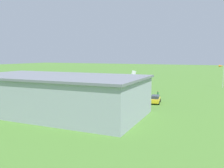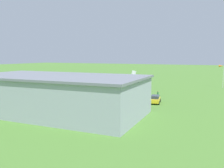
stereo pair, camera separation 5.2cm
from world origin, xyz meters
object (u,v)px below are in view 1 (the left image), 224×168
object	(u,v)px
car_yellow	(155,99)
person_by_parked_cars	(144,96)
car_white	(32,90)
person_near_hangar_door	(68,90)
windsock	(221,68)
hangar	(56,94)
biplane	(123,79)
car_black	(51,92)
person_crossing_taxiway	(158,95)
person_beside_truck	(97,93)
car_grey	(11,88)
person_at_fence_line	(130,97)

from	to	relation	value
car_yellow	person_by_parked_cars	xyz separation A→B (m)	(3.08, -2.47, 0.00)
car_white	person_near_hangar_door	size ratio (longest dim) A/B	2.68
windsock	car_white	bearing A→B (deg)	36.79
hangar	person_by_parked_cars	distance (m)	20.33
car_white	biplane	bearing A→B (deg)	-141.45
car_black	car_white	world-z (taller)	car_black
hangar	car_black	world-z (taller)	hangar
person_crossing_taxiway	windsock	bearing A→B (deg)	-114.32
person_crossing_taxiway	person_beside_truck	bearing A→B (deg)	10.61
biplane	car_yellow	bearing A→B (deg)	131.90
biplane	car_black	xyz separation A→B (m)	(12.25, 15.76, -2.22)
person_by_parked_cars	biplane	bearing A→B (deg)	-50.45
car_white	person_crossing_taxiway	size ratio (longest dim) A/B	2.54
car_white	person_near_hangar_door	distance (m)	9.39
car_yellow	car_white	world-z (taller)	car_yellow
car_yellow	person_crossing_taxiway	distance (m)	4.88
car_grey	person_by_parked_cars	xyz separation A→B (m)	(-36.58, -2.88, -0.02)
person_by_parked_cars	windsock	xyz separation A→B (m)	(-14.73, -29.65, 5.13)
person_at_fence_line	windsock	xyz separation A→B (m)	(-17.01, -32.56, 5.07)
biplane	person_beside_truck	bearing A→B (deg)	83.12
car_yellow	windsock	bearing A→B (deg)	-109.93
person_near_hangar_door	windsock	world-z (taller)	windsock
car_yellow	car_black	xyz separation A→B (m)	(25.33, 1.19, 0.04)
car_white	person_crossing_taxiway	xyz separation A→B (m)	(-31.48, -5.47, 0.06)
biplane	person_crossing_taxiway	bearing A→B (deg)	141.81
person_beside_truck	car_grey	bearing A→B (deg)	5.99
car_white	windsock	xyz separation A→B (m)	(-43.81, -32.76, 5.13)
windsock	car_grey	bearing A→B (deg)	32.37
person_crossing_taxiway	person_at_fence_line	bearing A→B (deg)	48.40
person_at_fence_line	person_by_parked_cars	distance (m)	3.70
car_black	car_grey	xyz separation A→B (m)	(14.34, -0.78, -0.02)
person_by_parked_cars	windsock	bearing A→B (deg)	-116.42
person_beside_truck	windsock	size ratio (longest dim) A/B	0.23
windsock	person_near_hangar_door	bearing A→B (deg)	38.88
car_yellow	windsock	xyz separation A→B (m)	(-11.64, -32.12, 5.13)
person_beside_truck	person_by_parked_cars	distance (m)	11.49
person_near_hangar_door	person_crossing_taxiway	world-z (taller)	person_crossing_taxiway
person_near_hangar_door	windsock	size ratio (longest dim) A/B	0.24
biplane	car_yellow	distance (m)	19.71
hangar	car_yellow	size ratio (longest dim) A/B	6.46
person_beside_truck	car_white	bearing A→B (deg)	9.26
person_near_hangar_door	person_beside_truck	distance (m)	9.30
car_yellow	hangar	bearing A→B (deg)	49.42
car_yellow	car_white	distance (m)	32.18
biplane	car_black	size ratio (longest dim) A/B	1.75
car_grey	person_near_hangar_door	distance (m)	16.38
biplane	person_near_hangar_door	distance (m)	15.51
car_black	person_near_hangar_door	distance (m)	5.00
car_white	person_near_hangar_door	bearing A→B (deg)	-153.41
car_black	person_by_parked_cars	world-z (taller)	car_black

